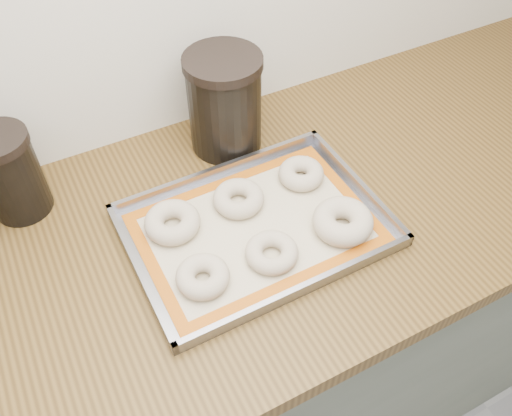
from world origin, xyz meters
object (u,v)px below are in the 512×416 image
bagel_front_left (203,277)px  canister_mid (10,174)px  bagel_front_right (343,221)px  baking_tray (256,227)px  bagel_back_left (172,222)px  bagel_back_mid (238,198)px  bagel_back_right (301,174)px  canister_right (225,103)px  bagel_front_mid (272,252)px

bagel_front_left → canister_mid: canister_mid is taller
bagel_front_right → canister_mid: bearing=146.8°
baking_tray → canister_mid: (-0.37, 0.26, 0.08)m
bagel_front_right → bagel_back_left: bagel_front_right is taller
bagel_front_right → bagel_back_mid: bearing=134.7°
bagel_back_left → canister_mid: (-0.23, 0.19, 0.07)m
bagel_back_left → bagel_back_right: bearing=0.3°
bagel_front_left → canister_right: bearing=58.3°
canister_right → bagel_back_right: bearing=-65.1°
bagel_front_left → bagel_front_mid: size_ratio=0.98×
bagel_back_left → canister_right: size_ratio=0.49×
bagel_front_mid → bagel_front_right: 0.15m
canister_mid → bagel_back_left: bearing=-39.0°
bagel_back_mid → canister_mid: 0.42m
bagel_front_left → canister_right: 0.37m
baking_tray → canister_right: size_ratio=2.22×
bagel_front_mid → bagel_back_right: bagel_back_right is taller
bagel_front_left → bagel_back_right: same height
bagel_back_left → bagel_back_mid: bagel_back_left is taller
bagel_front_mid → canister_right: (0.06, 0.32, 0.09)m
bagel_front_left → bagel_back_right: 0.30m
bagel_back_left → bagel_front_left: bearing=-89.6°
bagel_back_right → bagel_back_mid: bearing=-178.7°
baking_tray → canister_right: bearing=76.9°
bagel_back_mid → canister_right: size_ratio=0.47×
bagel_back_right → canister_right: canister_right is taller
bagel_front_right → canister_mid: canister_mid is taller
bagel_back_mid → bagel_back_right: bearing=1.3°
bagel_back_mid → canister_right: 0.20m
bagel_front_right → bagel_back_mid: bagel_front_right is taller
bagel_back_left → bagel_back_mid: size_ratio=1.06×
canister_right → baking_tray: bearing=-103.1°
bagel_front_mid → bagel_front_right: bagel_front_right is taller
bagel_back_mid → canister_mid: (-0.36, 0.19, 0.07)m
canister_mid → canister_right: canister_right is taller
bagel_back_mid → bagel_back_right: size_ratio=1.08×
bagel_front_mid → bagel_back_right: size_ratio=1.03×
bagel_front_right → canister_mid: (-0.51, 0.33, 0.06)m
bagel_back_right → bagel_back_left: bearing=-179.7°
bagel_front_right → canister_mid: 0.61m
bagel_back_left → canister_right: (0.19, 0.18, 0.08)m
bagel_back_right → canister_right: 0.21m
bagel_back_left → bagel_back_mid: (0.13, -0.00, -0.00)m
bagel_front_left → canister_mid: size_ratio=0.53×
canister_right → bagel_front_mid: bearing=-101.4°
bagel_front_left → canister_mid: (-0.23, 0.32, 0.07)m
canister_mid → bagel_back_mid: bearing=-27.4°
baking_tray → bagel_back_right: 0.16m
bagel_front_left → bagel_back_mid: same height
bagel_back_left → bagel_back_right: bagel_back_left is taller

